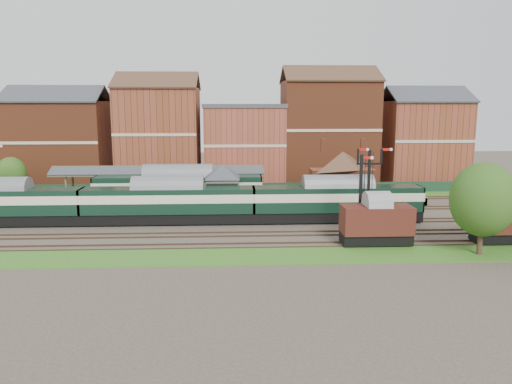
{
  "coord_description": "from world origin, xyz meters",
  "views": [
    {
      "loc": [
        -1.88,
        -52.07,
        12.55
      ],
      "look_at": [
        0.71,
        2.0,
        3.0
      ],
      "focal_mm": 35.0,
      "sensor_mm": 36.0,
      "label": 1
    }
  ],
  "objects_px": {
    "signal_box": "(223,189)",
    "dmu_train": "(169,201)",
    "platform_railcar": "(179,189)",
    "semaphore_bracket": "(369,183)",
    "goods_van_a": "(376,222)"
  },
  "relations": [
    {
      "from": "platform_railcar",
      "to": "goods_van_a",
      "type": "xyz_separation_m",
      "value": [
        19.29,
        -15.5,
        -0.49
      ]
    },
    {
      "from": "dmu_train",
      "to": "goods_van_a",
      "type": "height_order",
      "value": "dmu_train"
    },
    {
      "from": "semaphore_bracket",
      "to": "goods_van_a",
      "type": "xyz_separation_m",
      "value": [
        -1.01,
        -6.5,
        -2.49
      ]
    },
    {
      "from": "signal_box",
      "to": "semaphore_bracket",
      "type": "distance_m",
      "value": 16.16
    },
    {
      "from": "platform_railcar",
      "to": "signal_box",
      "type": "bearing_deg",
      "value": -31.69
    },
    {
      "from": "platform_railcar",
      "to": "goods_van_a",
      "type": "bearing_deg",
      "value": -38.78
    },
    {
      "from": "goods_van_a",
      "to": "platform_railcar",
      "type": "bearing_deg",
      "value": 141.22
    },
    {
      "from": "goods_van_a",
      "to": "dmu_train",
      "type": "bearing_deg",
      "value": 155.43
    },
    {
      "from": "semaphore_bracket",
      "to": "platform_railcar",
      "type": "bearing_deg",
      "value": 156.09
    },
    {
      "from": "signal_box",
      "to": "dmu_train",
      "type": "bearing_deg",
      "value": -150.11
    },
    {
      "from": "signal_box",
      "to": "dmu_train",
      "type": "height_order",
      "value": "signal_box"
    },
    {
      "from": "dmu_train",
      "to": "platform_railcar",
      "type": "xyz_separation_m",
      "value": [
        0.39,
        6.5,
        0.2
      ]
    },
    {
      "from": "semaphore_bracket",
      "to": "signal_box",
      "type": "bearing_deg",
      "value": 159.08
    },
    {
      "from": "signal_box",
      "to": "platform_railcar",
      "type": "bearing_deg",
      "value": 148.31
    },
    {
      "from": "semaphore_bracket",
      "to": "dmu_train",
      "type": "height_order",
      "value": "semaphore_bracket"
    }
  ]
}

